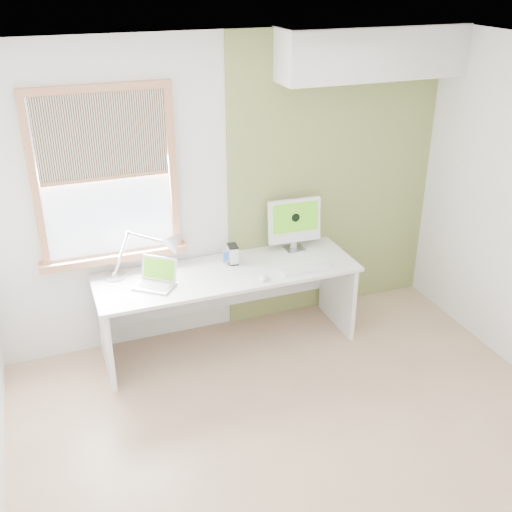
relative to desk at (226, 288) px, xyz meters
name	(u,v)px	position (x,y,z in m)	size (l,w,h in m)	color
room	(316,282)	(0.13, -1.44, 0.77)	(4.04, 3.54, 2.64)	tan
accent_wall	(333,178)	(1.13, 0.30, 0.77)	(2.00, 0.02, 2.60)	olive
soffit	(372,52)	(1.33, 0.13, 1.87)	(1.60, 0.40, 0.42)	white
window	(106,178)	(-0.87, 0.27, 1.01)	(1.20, 0.14, 1.42)	#AE6E47
desk	(226,288)	(0.00, 0.00, 0.00)	(2.20, 0.70, 0.73)	white
desk_lamp	(162,250)	(-0.51, 0.10, 0.40)	(0.69, 0.29, 0.40)	silver
laptop	(156,279)	(-0.60, -0.08, 0.25)	(0.39, 0.38, 0.21)	silver
phone_dock	(226,260)	(0.03, 0.07, 0.23)	(0.07, 0.07, 0.13)	silver
external_drive	(233,254)	(0.09, 0.08, 0.28)	(0.09, 0.13, 0.16)	silver
imac	(294,222)	(0.70, 0.15, 0.46)	(0.48, 0.16, 0.47)	silver
keyboard	(306,269)	(0.62, -0.28, 0.20)	(0.45, 0.14, 0.02)	white
mouse	(264,278)	(0.23, -0.31, 0.21)	(0.06, 0.11, 0.03)	white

